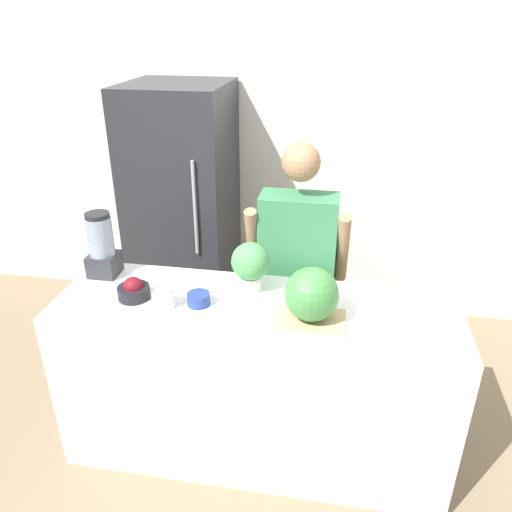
# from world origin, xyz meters

# --- Properties ---
(ground_plane) EXTENTS (14.00, 14.00, 0.00)m
(ground_plane) POSITION_xyz_m (0.00, 0.00, 0.00)
(ground_plane) COLOR #7F6B51
(wall_back) EXTENTS (8.00, 0.06, 2.60)m
(wall_back) POSITION_xyz_m (0.00, 1.95, 1.30)
(wall_back) COLOR silver
(wall_back) RESTS_ON ground_plane
(counter_island) EXTENTS (1.99, 0.62, 0.93)m
(counter_island) POSITION_xyz_m (0.00, 0.31, 0.47)
(counter_island) COLOR white
(counter_island) RESTS_ON ground_plane
(refrigerator) EXTENTS (0.69, 0.76, 1.80)m
(refrigerator) POSITION_xyz_m (-0.75, 1.53, 0.90)
(refrigerator) COLOR #232328
(refrigerator) RESTS_ON ground_plane
(person) EXTENTS (0.57, 0.26, 1.61)m
(person) POSITION_xyz_m (0.15, 0.84, 0.82)
(person) COLOR gray
(person) RESTS_ON ground_plane
(cutting_board) EXTENTS (0.34, 0.22, 0.01)m
(cutting_board) POSITION_xyz_m (0.27, 0.21, 0.94)
(cutting_board) COLOR tan
(cutting_board) RESTS_ON counter_island
(watermelon) EXTENTS (0.25, 0.25, 0.25)m
(watermelon) POSITION_xyz_m (0.28, 0.22, 1.07)
(watermelon) COLOR #3D7F3D
(watermelon) RESTS_ON cutting_board
(bowl_cherries) EXTENTS (0.16, 0.16, 0.11)m
(bowl_cherries) POSITION_xyz_m (-0.61, 0.27, 0.98)
(bowl_cherries) COLOR black
(bowl_cherries) RESTS_ON counter_island
(bowl_cream) EXTENTS (0.11, 0.11, 0.12)m
(bowl_cream) POSITION_xyz_m (-0.43, 0.22, 0.98)
(bowl_cream) COLOR beige
(bowl_cream) RESTS_ON counter_island
(bowl_small_blue) EXTENTS (0.11, 0.11, 0.06)m
(bowl_small_blue) POSITION_xyz_m (-0.27, 0.27, 0.96)
(bowl_small_blue) COLOR navy
(bowl_small_blue) RESTS_ON counter_island
(blender) EXTENTS (0.15, 0.15, 0.36)m
(blender) POSITION_xyz_m (-0.86, 0.48, 1.10)
(blender) COLOR #28282D
(blender) RESTS_ON counter_island
(potted_plant) EXTENTS (0.19, 0.19, 0.26)m
(potted_plant) POSITION_xyz_m (-0.05, 0.45, 1.08)
(potted_plant) COLOR beige
(potted_plant) RESTS_ON counter_island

